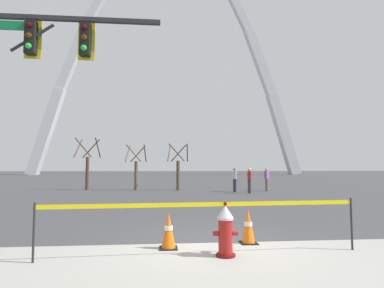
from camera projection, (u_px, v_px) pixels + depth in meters
ground_plane at (212, 245)px, 6.63m from camera, size 240.00×240.00×0.00m
fire_hydrant at (225, 231)px, 5.79m from camera, size 0.46×0.48×0.99m
caution_tape_barrier at (204, 217)px, 5.82m from camera, size 5.97×0.35×1.02m
traffic_cone_by_hydrant at (169, 231)px, 6.32m from camera, size 0.36×0.36×0.73m
traffic_cone_mid_sidewalk at (248, 227)px, 6.75m from camera, size 0.36×0.36×0.73m
traffic_signal_gantry at (19, 74)px, 8.20m from camera, size 5.02×0.44×6.00m
monument_arch at (169, 64)px, 68.42m from camera, size 57.82×2.11×54.55m
tree_far_left at (87, 167)px, 22.76m from camera, size 1.73×1.74×3.73m
tree_left_mid at (136, 170)px, 22.57m from camera, size 1.51×1.52×3.23m
tree_center_left at (178, 170)px, 22.20m from camera, size 1.53×1.54×3.28m
pedestrian_walking_left at (267, 179)px, 21.39m from camera, size 0.38×0.38×1.59m
pedestrian_standing_center at (235, 179)px, 20.76m from camera, size 0.30×0.39×1.59m
pedestrian_walking_right at (249, 180)px, 19.60m from camera, size 0.31×0.39×1.59m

